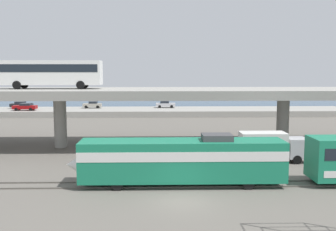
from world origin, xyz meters
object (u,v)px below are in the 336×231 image
Objects in this scene: parked_car_1 at (25,107)px; parked_car_3 at (93,105)px; transit_bus_on_overpass at (51,72)px; parked_car_2 at (165,104)px; train_locomotive at (172,159)px; service_truck_west at (271,146)px; parked_car_0 at (21,105)px.

parked_car_1 is 13.80m from parked_car_3.
parked_car_2 is (14.42, 37.16, -7.16)m from transit_bus_on_overpass.
train_locomotive is 3.75× the size of parked_car_1.
parked_car_2 and parked_car_3 have the same top height.
parked_car_1 is 1.17× the size of parked_car_3.
train_locomotive is at bearing 120.50° from parked_car_1.
parked_car_2 is at bearing -90.44° from train_locomotive.
parked_car_3 is at bearing -178.14° from parked_car_2.
parked_car_3 is (-15.48, 53.03, -0.21)m from train_locomotive.
transit_bus_on_overpass reaches higher than parked_car_2.
train_locomotive is 1.46× the size of transit_bus_on_overpass.
transit_bus_on_overpass is 40.50m from parked_car_2.
parked_car_2 is (-9.98, 45.70, 0.35)m from service_truck_west.
parked_car_1 is at bearing 133.84° from service_truck_west.
transit_bus_on_overpass reaches higher than parked_car_3.
transit_bus_on_overpass is (-14.01, 16.38, 6.95)m from train_locomotive.
parked_car_0 is at bearing -62.83° from parked_car_1.
parked_car_1 is at bearing 20.04° from parked_car_3.
service_truck_west is 1.49× the size of parked_car_0.
parked_car_1 is 1.11× the size of parked_car_2.
transit_bus_on_overpass reaches higher than service_truck_west.
train_locomotive reaches higher than parked_car_1.
parked_car_0 and parked_car_3 have the same top height.
service_truck_west is 52.07m from parked_car_3.
service_truck_west reaches higher than parked_car_0.
parked_car_0 is 5.41m from parked_car_1.
transit_bus_on_overpass is 3.00× the size of parked_car_3.
transit_bus_on_overpass reaches higher than parked_car_1.
parked_car_3 is (-15.89, -0.52, -0.00)m from parked_car_2.
service_truck_west is at bearing 133.84° from parked_car_1.
transit_bus_on_overpass reaches higher than train_locomotive.
parked_car_0 is 15.44m from parked_car_3.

